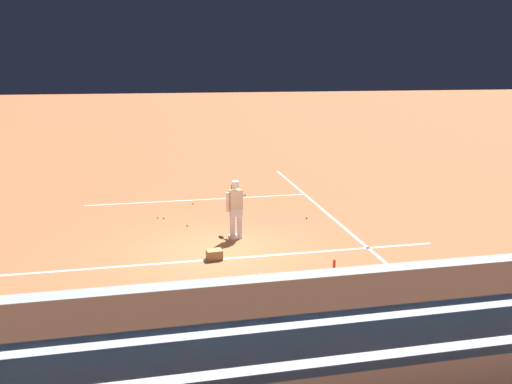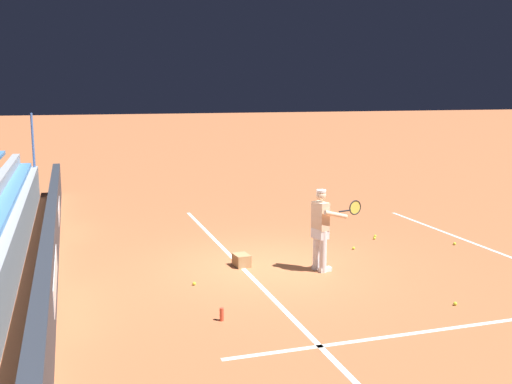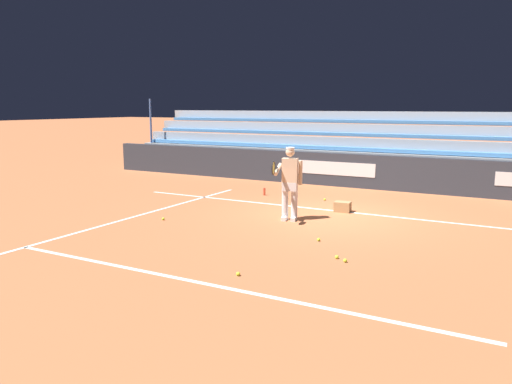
# 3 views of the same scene
# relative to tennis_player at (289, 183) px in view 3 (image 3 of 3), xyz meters

# --- Properties ---
(ground_plane) EXTENTS (160.00, 160.00, 0.00)m
(ground_plane) POSITION_rel_tennis_player_xyz_m (-0.67, -1.01, -0.89)
(ground_plane) COLOR #B7663D
(court_baseline_white) EXTENTS (12.00, 0.10, 0.01)m
(court_baseline_white) POSITION_rel_tennis_player_xyz_m (-0.67, -1.51, -0.89)
(court_baseline_white) COLOR white
(court_baseline_white) RESTS_ON ground
(court_sideline_white) EXTENTS (0.10, 12.00, 0.01)m
(court_sideline_white) POSITION_rel_tennis_player_xyz_m (3.44, 2.99, -0.89)
(court_sideline_white) COLOR white
(court_sideline_white) RESTS_ON ground
(court_service_line_white) EXTENTS (8.22, 0.10, 0.01)m
(court_service_line_white) POSITION_rel_tennis_player_xyz_m (-0.67, 4.49, -0.89)
(court_service_line_white) COLOR white
(court_service_line_white) RESTS_ON ground
(back_wall_sponsor_board) EXTENTS (21.51, 0.25, 1.10)m
(back_wall_sponsor_board) POSITION_rel_tennis_player_xyz_m (-0.67, -5.35, -0.34)
(back_wall_sponsor_board) COLOR #2D333D
(back_wall_sponsor_board) RESTS_ON ground
(bleacher_stand) EXTENTS (20.43, 2.40, 2.95)m
(bleacher_stand) POSITION_rel_tennis_player_xyz_m (-0.67, -7.18, -0.17)
(bleacher_stand) COLOR #9EA3A8
(bleacher_stand) RESTS_ON ground
(tennis_player) EXTENTS (0.59, 1.06, 1.71)m
(tennis_player) POSITION_rel_tennis_player_xyz_m (0.00, 0.00, 0.00)
(tennis_player) COLOR silver
(tennis_player) RESTS_ON ground
(ball_box_cardboard) EXTENTS (0.43, 0.34, 0.26)m
(ball_box_cardboard) POSITION_rel_tennis_player_xyz_m (-0.80, -1.49, -0.76)
(ball_box_cardboard) COLOR #A87F51
(ball_box_cardboard) RESTS_ON ground
(tennis_ball_midcourt) EXTENTS (0.07, 0.07, 0.07)m
(tennis_ball_midcourt) POSITION_rel_tennis_player_xyz_m (2.59, 1.43, -0.86)
(tennis_ball_midcourt) COLOR #CCE533
(tennis_ball_midcourt) RESTS_ON ground
(tennis_ball_far_right) EXTENTS (0.07, 0.07, 0.07)m
(tennis_ball_far_right) POSITION_rel_tennis_player_xyz_m (-2.01, 2.35, -0.86)
(tennis_ball_far_right) COLOR #CCE533
(tennis_ball_far_right) RESTS_ON ground
(tennis_ball_by_box) EXTENTS (0.07, 0.07, 0.07)m
(tennis_ball_by_box) POSITION_rel_tennis_player_xyz_m (-1.30, 1.41, -0.86)
(tennis_ball_by_box) COLOR #CCE533
(tennis_ball_by_box) RESTS_ON ground
(tennis_ball_toward_net) EXTENTS (0.07, 0.07, 0.07)m
(tennis_ball_toward_net) POSITION_rel_tennis_player_xyz_m (0.14, -2.72, -0.86)
(tennis_ball_toward_net) COLOR #CCE533
(tennis_ball_toward_net) RESTS_ON ground
(tennis_ball_near_player) EXTENTS (0.07, 0.07, 0.07)m
(tennis_ball_near_player) POSITION_rel_tennis_player_xyz_m (-0.94, 3.95, -0.86)
(tennis_ball_near_player) COLOR #CCE533
(tennis_ball_near_player) RESTS_ON ground
(tennis_ball_on_baseline) EXTENTS (0.07, 0.07, 0.07)m
(tennis_ball_on_baseline) POSITION_rel_tennis_player_xyz_m (-2.21, 2.47, -0.86)
(tennis_ball_on_baseline) COLOR #CCE533
(tennis_ball_on_baseline) RESTS_ON ground
(water_bottle) EXTENTS (0.07, 0.07, 0.22)m
(water_bottle) POSITION_rel_tennis_player_xyz_m (2.04, -2.65, -0.78)
(water_bottle) COLOR #EA4C33
(water_bottle) RESTS_ON ground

